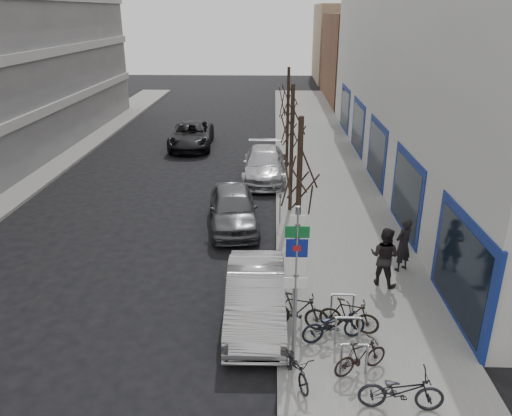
# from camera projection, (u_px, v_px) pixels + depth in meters

# --- Properties ---
(ground) EXTENTS (120.00, 120.00, 0.00)m
(ground) POSITION_uv_depth(u_px,v_px,m) (198.00, 360.00, 12.54)
(ground) COLOR black
(ground) RESTS_ON ground
(sidewalk_east) EXTENTS (5.00, 70.00, 0.15)m
(sidewalk_east) POSITION_uv_depth(u_px,v_px,m) (334.00, 212.00, 21.66)
(sidewalk_east) COLOR slate
(sidewalk_east) RESTS_ON ground
(brick_building_far) EXTENTS (12.00, 14.00, 8.00)m
(brick_building_far) POSITION_uv_depth(u_px,v_px,m) (391.00, 58.00, 47.82)
(brick_building_far) COLOR brown
(brick_building_far) RESTS_ON ground
(tan_building_far) EXTENTS (13.00, 12.00, 9.00)m
(tan_building_far) POSITION_uv_depth(u_px,v_px,m) (369.00, 43.00, 61.56)
(tan_building_far) COLOR #937A5B
(tan_building_far) RESTS_ON ground
(highway_sign_pole) EXTENTS (0.55, 0.10, 4.20)m
(highway_sign_pole) POSITION_uv_depth(u_px,v_px,m) (296.00, 277.00, 11.55)
(highway_sign_pole) COLOR gray
(highway_sign_pole) RESTS_ON ground
(bike_rack) EXTENTS (0.66, 2.26, 0.83)m
(bike_rack) POSITION_uv_depth(u_px,v_px,m) (348.00, 327.00, 12.74)
(bike_rack) COLOR gray
(bike_rack) RESTS_ON sidewalk_east
(tree_near) EXTENTS (1.80, 1.80, 5.50)m
(tree_near) POSITION_uv_depth(u_px,v_px,m) (300.00, 165.00, 14.20)
(tree_near) COLOR black
(tree_near) RESTS_ON ground
(tree_mid) EXTENTS (1.80, 1.80, 5.50)m
(tree_mid) POSITION_uv_depth(u_px,v_px,m) (292.00, 119.00, 20.24)
(tree_mid) COLOR black
(tree_mid) RESTS_ON ground
(tree_far) EXTENTS (1.80, 1.80, 5.50)m
(tree_far) POSITION_uv_depth(u_px,v_px,m) (288.00, 94.00, 26.28)
(tree_far) COLOR black
(tree_far) RESTS_ON ground
(meter_front) EXTENTS (0.10, 0.08, 1.27)m
(meter_front) POSITION_uv_depth(u_px,v_px,m) (282.00, 272.00, 14.92)
(meter_front) COLOR gray
(meter_front) RESTS_ON sidewalk_east
(meter_mid) EXTENTS (0.10, 0.08, 1.27)m
(meter_mid) POSITION_uv_depth(u_px,v_px,m) (280.00, 205.00, 20.04)
(meter_mid) COLOR gray
(meter_mid) RESTS_ON sidewalk_east
(meter_back) EXTENTS (0.10, 0.08, 1.27)m
(meter_back) POSITION_uv_depth(u_px,v_px,m) (279.00, 166.00, 25.15)
(meter_back) COLOR gray
(meter_back) RESTS_ON sidewalk_east
(bike_near_left) EXTENTS (0.97, 1.61, 0.94)m
(bike_near_left) POSITION_uv_depth(u_px,v_px,m) (295.00, 363.00, 11.52)
(bike_near_left) COLOR black
(bike_near_left) RESTS_ON sidewalk_east
(bike_near_right) EXTENTS (1.52, 1.07, 0.90)m
(bike_near_right) POSITION_uv_depth(u_px,v_px,m) (361.00, 356.00, 11.77)
(bike_near_right) COLOR black
(bike_near_right) RESTS_ON sidewalk_east
(bike_mid_curb) EXTENTS (1.84, 1.02, 1.08)m
(bike_mid_curb) POSITION_uv_depth(u_px,v_px,m) (334.00, 322.00, 12.91)
(bike_mid_curb) COLOR black
(bike_mid_curb) RESTS_ON sidewalk_east
(bike_mid_inner) EXTENTS (1.83, 0.93, 1.07)m
(bike_mid_inner) POSITION_uv_depth(u_px,v_px,m) (297.00, 310.00, 13.42)
(bike_mid_inner) COLOR black
(bike_mid_inner) RESTS_ON sidewalk_east
(bike_far_curb) EXTENTS (1.86, 0.63, 1.12)m
(bike_far_curb) POSITION_uv_depth(u_px,v_px,m) (402.00, 387.00, 10.63)
(bike_far_curb) COLOR black
(bike_far_curb) RESTS_ON sidewalk_east
(bike_far_inner) EXTENTS (1.70, 0.91, 0.99)m
(bike_far_inner) POSITION_uv_depth(u_px,v_px,m) (349.00, 315.00, 13.28)
(bike_far_inner) COLOR black
(bike_far_inner) RESTS_ON sidewalk_east
(parked_car_front) EXTENTS (1.72, 4.65, 1.52)m
(parked_car_front) POSITION_uv_depth(u_px,v_px,m) (256.00, 297.00, 13.92)
(parked_car_front) COLOR #ACADB1
(parked_car_front) RESTS_ON ground
(parked_car_mid) EXTENTS (2.49, 4.90, 1.60)m
(parked_car_mid) POSITION_uv_depth(u_px,v_px,m) (233.00, 208.00, 20.07)
(parked_car_mid) COLOR #54555A
(parked_car_mid) RESTS_ON ground
(parked_car_back) EXTENTS (2.22, 5.43, 1.58)m
(parked_car_back) POSITION_uv_depth(u_px,v_px,m) (264.00, 164.00, 25.84)
(parked_car_back) COLOR #B3B4B9
(parked_car_back) RESTS_ON ground
(lane_car) EXTENTS (2.87, 5.73, 1.56)m
(lane_car) POSITION_uv_depth(u_px,v_px,m) (191.00, 135.00, 31.94)
(lane_car) COLOR black
(lane_car) RESTS_ON ground
(pedestrian_near) EXTENTS (0.81, 0.76, 1.85)m
(pedestrian_near) POSITION_uv_depth(u_px,v_px,m) (403.00, 244.00, 16.31)
(pedestrian_near) COLOR black
(pedestrian_near) RESTS_ON sidewalk_east
(pedestrian_far) EXTENTS (0.86, 0.79, 1.93)m
(pedestrian_far) POSITION_uv_depth(u_px,v_px,m) (384.00, 256.00, 15.45)
(pedestrian_far) COLOR black
(pedestrian_far) RESTS_ON sidewalk_east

